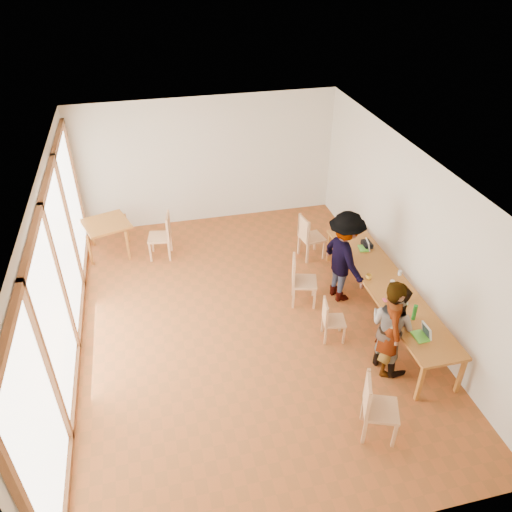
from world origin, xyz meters
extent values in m
plane|color=brown|center=(0.00, 0.00, 0.00)|extent=(8.00, 8.00, 0.00)
cube|color=beige|center=(0.00, 4.00, 1.50)|extent=(6.00, 0.10, 3.00)
cube|color=beige|center=(0.00, -4.00, 1.50)|extent=(6.00, 0.10, 3.00)
cube|color=beige|center=(3.00, 0.00, 1.50)|extent=(0.10, 8.00, 3.00)
cube|color=white|center=(-2.96, 0.00, 1.50)|extent=(0.10, 8.00, 3.00)
cube|color=white|center=(0.00, 0.00, 3.02)|extent=(6.00, 8.00, 0.04)
cube|color=#A66325|center=(2.50, -0.41, 0.72)|extent=(0.80, 4.00, 0.05)
cube|color=#A66325|center=(2.16, -2.35, 0.35)|extent=(0.06, 0.06, 0.70)
cube|color=#A66325|center=(2.16, 1.53, 0.35)|extent=(0.06, 0.06, 0.70)
cube|color=#A66325|center=(2.84, -2.35, 0.35)|extent=(0.06, 0.06, 0.70)
cube|color=#A66325|center=(2.84, 1.53, 0.35)|extent=(0.06, 0.06, 0.70)
cube|color=#A66325|center=(-2.40, 2.98, 0.72)|extent=(0.90, 0.90, 0.05)
cube|color=#A66325|center=(-2.79, 2.59, 0.35)|extent=(0.05, 0.05, 0.70)
cube|color=#A66325|center=(-2.79, 3.37, 0.35)|extent=(0.05, 0.05, 0.70)
cube|color=#A66325|center=(-2.01, 2.59, 0.35)|extent=(0.05, 0.05, 0.70)
cube|color=#A66325|center=(-2.01, 3.37, 0.35)|extent=(0.05, 0.05, 0.70)
cube|color=tan|center=(1.32, -2.75, 0.49)|extent=(0.62, 0.62, 0.05)
cube|color=tan|center=(1.11, -2.67, 0.76)|extent=(0.21, 0.46, 0.50)
cube|color=tan|center=(1.40, -0.75, 0.38)|extent=(0.44, 0.44, 0.04)
cube|color=tan|center=(1.24, -0.72, 0.59)|extent=(0.11, 0.37, 0.39)
cube|color=tan|center=(1.21, 0.33, 0.47)|extent=(0.57, 0.57, 0.04)
cube|color=tan|center=(1.01, 0.39, 0.74)|extent=(0.17, 0.46, 0.48)
cube|color=tan|center=(1.86, 1.79, 0.48)|extent=(0.53, 0.53, 0.04)
cube|color=tan|center=(1.65, 1.76, 0.74)|extent=(0.12, 0.47, 0.49)
cube|color=tan|center=(-1.32, 2.56, 0.48)|extent=(0.54, 0.54, 0.04)
cube|color=tan|center=(-1.11, 2.53, 0.75)|extent=(0.12, 0.47, 0.49)
imported|color=gray|center=(1.97, -1.63, 0.87)|extent=(0.61, 0.74, 1.74)
imported|color=gray|center=(2.03, -1.53, 0.80)|extent=(0.86, 0.95, 1.61)
imported|color=gray|center=(1.96, 0.32, 0.92)|extent=(0.90, 1.30, 1.84)
cube|color=#62D63D|center=(2.37, -1.80, 0.76)|extent=(0.20, 0.28, 0.03)
cube|color=white|center=(2.47, -1.80, 0.86)|extent=(0.09, 0.25, 0.23)
cube|color=#62D63D|center=(2.42, -0.95, 0.76)|extent=(0.23, 0.29, 0.03)
cube|color=white|center=(2.52, -0.94, 0.86)|extent=(0.12, 0.25, 0.22)
cube|color=#62D63D|center=(2.54, 0.74, 0.76)|extent=(0.21, 0.27, 0.02)
cube|color=white|center=(2.62, 0.72, 0.85)|extent=(0.11, 0.23, 0.20)
imported|color=gold|center=(2.23, -0.21, 0.80)|extent=(0.14, 0.14, 0.09)
cylinder|color=#1F6F20|center=(2.48, -1.39, 0.89)|extent=(0.07, 0.07, 0.28)
cylinder|color=silver|center=(2.83, -0.23, 0.80)|extent=(0.07, 0.07, 0.09)
cylinder|color=white|center=(2.58, -0.43, 0.78)|extent=(0.08, 0.08, 0.06)
cube|color=#D43564|center=(2.24, -0.85, 0.76)|extent=(0.05, 0.10, 0.01)
cube|color=black|center=(2.65, 0.82, 0.80)|extent=(0.16, 0.26, 0.09)
camera|label=1|loc=(-1.42, -6.77, 6.09)|focal=35.00mm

